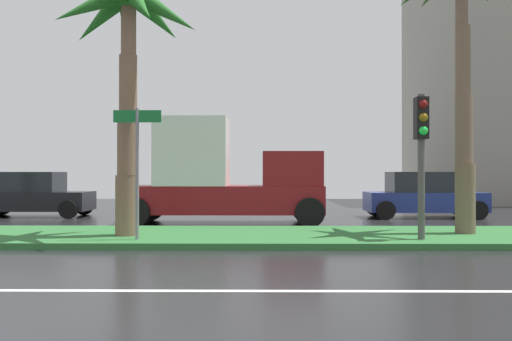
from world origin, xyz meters
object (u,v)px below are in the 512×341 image
object	(u,v)px
box_truck_lead	(223,177)
car_in_traffic_third	(423,196)
traffic_signal_median_right	(421,139)
palm_tree_centre_left	(127,34)
car_in_traffic_second	(33,195)
street_name_sign	(137,155)

from	to	relation	value
box_truck_lead	car_in_traffic_third	distance (m)	7.79
traffic_signal_median_right	box_truck_lead	bearing A→B (deg)	132.20
palm_tree_centre_left	box_truck_lead	size ratio (longest dim) A/B	1.00
palm_tree_centre_left	box_truck_lead	xyz separation A→B (m)	(1.97, 4.80, -3.49)
car_in_traffic_third	box_truck_lead	bearing A→B (deg)	-161.31
car_in_traffic_second	traffic_signal_median_right	bearing A→B (deg)	-33.75
box_truck_lead	car_in_traffic_second	bearing A→B (deg)	159.07
traffic_signal_median_right	street_name_sign	size ratio (longest dim) A/B	1.11
palm_tree_centre_left	box_truck_lead	bearing A→B (deg)	67.67
street_name_sign	car_in_traffic_second	world-z (taller)	street_name_sign
traffic_signal_median_right	box_truck_lead	distance (m)	7.42
palm_tree_centre_left	street_name_sign	size ratio (longest dim) A/B	2.13
palm_tree_centre_left	car_in_traffic_second	size ratio (longest dim) A/B	1.49
street_name_sign	car_in_traffic_third	world-z (taller)	street_name_sign
street_name_sign	box_truck_lead	bearing A→B (deg)	74.11
street_name_sign	car_in_traffic_second	bearing A→B (deg)	125.46
traffic_signal_median_right	car_in_traffic_second	distance (m)	15.10
street_name_sign	car_in_traffic_third	xyz separation A→B (m)	(8.91, 7.98, -1.25)
palm_tree_centre_left	street_name_sign	bearing A→B (deg)	-59.94
palm_tree_centre_left	car_in_traffic_second	bearing A→B (deg)	125.92
car_in_traffic_second	car_in_traffic_third	world-z (taller)	same
traffic_signal_median_right	street_name_sign	world-z (taller)	traffic_signal_median_right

